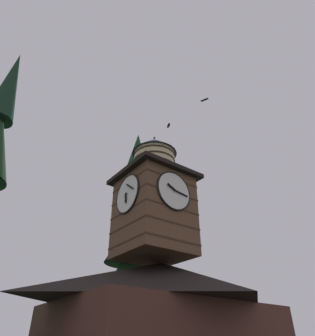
# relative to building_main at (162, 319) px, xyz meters

# --- Properties ---
(building_main) EXTENTS (11.52, 8.75, 5.92)m
(building_main) POSITION_rel_building_main_xyz_m (0.00, 0.00, 0.00)
(building_main) COLOR #502D25
(building_main) RESTS_ON ground_plane
(clock_tower) EXTENTS (4.36, 4.36, 8.15)m
(clock_tower) POSITION_rel_building_main_xyz_m (1.00, 0.60, 6.40)
(clock_tower) COLOR brown
(clock_tower) RESTS_ON building_main
(pine_tree_behind) EXTENTS (5.72, 5.72, 18.37)m
(pine_tree_behind) POSITION_rel_building_main_xyz_m (-1.03, -4.67, 4.15)
(pine_tree_behind) COLOR #473323
(pine_tree_behind) RESTS_ON ground_plane
(moon) EXTENTS (2.34, 2.34, 2.34)m
(moon) POSITION_rel_building_main_xyz_m (-14.07, -26.98, 10.25)
(moon) COLOR silver
(flying_bird_high) EXTENTS (0.36, 0.60, 0.12)m
(flying_bird_high) POSITION_rel_building_main_xyz_m (-2.09, 2.66, 14.58)
(flying_bird_high) COLOR black
(flying_bird_low) EXTENTS (0.43, 0.65, 0.14)m
(flying_bird_low) POSITION_rel_building_main_xyz_m (-2.32, -1.93, 15.17)
(flying_bird_low) COLOR black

